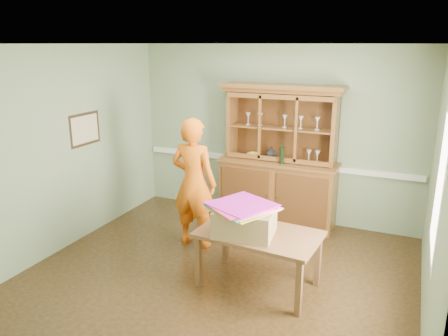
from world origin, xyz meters
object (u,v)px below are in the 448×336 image
at_px(china_hutch, 278,176).
at_px(cardboard_box, 245,222).
at_px(dining_table, 259,239).
at_px(person, 194,183).

xyz_separation_m(china_hutch, cardboard_box, (0.22, -2.00, 0.07)).
relative_size(china_hutch, dining_table, 1.53).
bearing_deg(china_hutch, cardboard_box, -83.66).
relative_size(dining_table, cardboard_box, 2.20).
distance_m(cardboard_box, person, 1.30).
bearing_deg(china_hutch, person, -123.80).
height_order(china_hutch, dining_table, china_hutch).
distance_m(dining_table, person, 1.38).
xyz_separation_m(dining_table, person, (-1.17, 0.68, 0.30)).
distance_m(china_hutch, dining_table, 1.94).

